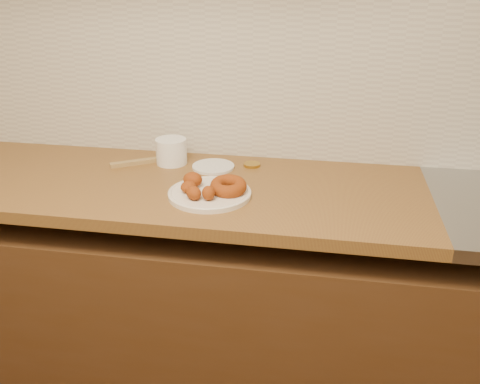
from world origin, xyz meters
name	(u,v)px	position (x,y,z in m)	size (l,w,h in m)	color
wall_back	(286,33)	(0.00, 2.00, 1.35)	(4.00, 0.02, 2.70)	tan
base_cabinet	(269,317)	(0.00, 1.69, 0.39)	(3.60, 0.60, 0.77)	#482D19
butcher_block	(86,181)	(-0.65, 1.69, 0.88)	(2.30, 0.62, 0.04)	brown
backsplash	(285,78)	(0.00, 1.99, 1.20)	(3.60, 0.02, 0.60)	beige
donut_plate	(210,194)	(-0.19, 1.60, 0.91)	(0.26, 0.26, 0.01)	white
ring_donut	(228,186)	(-0.13, 1.60, 0.93)	(0.12, 0.12, 0.04)	#963A13
fried_dough_chunks	(195,186)	(-0.23, 1.58, 0.94)	(0.14, 0.16, 0.05)	#963A13
plastic_tub	(171,151)	(-0.39, 1.86, 0.95)	(0.11, 0.11, 0.09)	white
tub_lid	(213,167)	(-0.23, 1.84, 0.90)	(0.15, 0.15, 0.01)	white
brass_jar_lid	(252,165)	(-0.10, 1.88, 0.91)	(0.06, 0.06, 0.01)	gold
wooden_utensil	(138,162)	(-0.51, 1.83, 0.91)	(0.20, 0.02, 0.02)	olive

